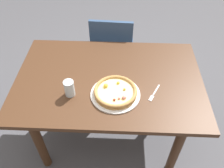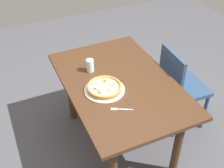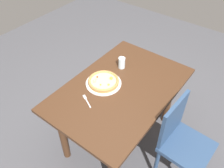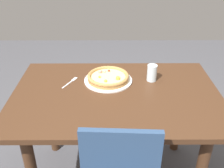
{
  "view_description": "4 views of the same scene",
  "coord_description": "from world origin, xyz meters",
  "px_view_note": "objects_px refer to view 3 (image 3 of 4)",
  "views": [
    {
      "loc": [
        -0.07,
        1.19,
        1.92
      ],
      "look_at": [
        -0.03,
        0.08,
        0.78
      ],
      "focal_mm": 37.25,
      "sensor_mm": 36.0,
      "label": 1
    },
    {
      "loc": [
        -1.73,
        0.85,
        2.24
      ],
      "look_at": [
        -0.03,
        0.08,
        0.78
      ],
      "focal_mm": 46.24,
      "sensor_mm": 36.0,
      "label": 2
    },
    {
      "loc": [
        -1.29,
        -0.88,
        2.23
      ],
      "look_at": [
        -0.03,
        0.08,
        0.78
      ],
      "focal_mm": 37.5,
      "sensor_mm": 36.0,
      "label": 3
    },
    {
      "loc": [
        -0.03,
        -1.42,
        1.64
      ],
      "look_at": [
        -0.03,
        0.08,
        0.78
      ],
      "focal_mm": 41.74,
      "sensor_mm": 36.0,
      "label": 4
    }
  ],
  "objects_px": {
    "dining_table": "(120,97)",
    "drinking_glass": "(122,63)",
    "pizza": "(104,81)",
    "fork": "(86,100)",
    "chair_near": "(181,140)",
    "plate": "(104,83)"
  },
  "relations": [
    {
      "from": "chair_near",
      "to": "pizza",
      "type": "distance_m",
      "value": 0.87
    },
    {
      "from": "chair_near",
      "to": "plate",
      "type": "bearing_deg",
      "value": -83.24
    },
    {
      "from": "pizza",
      "to": "fork",
      "type": "height_order",
      "value": "pizza"
    },
    {
      "from": "dining_table",
      "to": "fork",
      "type": "bearing_deg",
      "value": 155.2
    },
    {
      "from": "drinking_glass",
      "to": "plate",
      "type": "bearing_deg",
      "value": -178.44
    },
    {
      "from": "pizza",
      "to": "drinking_glass",
      "type": "relative_size",
      "value": 2.5
    },
    {
      "from": "chair_near",
      "to": "fork",
      "type": "relative_size",
      "value": 5.83
    },
    {
      "from": "chair_near",
      "to": "fork",
      "type": "height_order",
      "value": "chair_near"
    },
    {
      "from": "plate",
      "to": "fork",
      "type": "bearing_deg",
      "value": -176.6
    },
    {
      "from": "dining_table",
      "to": "drinking_glass",
      "type": "xyz_separation_m",
      "value": [
        0.25,
        0.17,
        0.18
      ]
    },
    {
      "from": "fork",
      "to": "dining_table",
      "type": "bearing_deg",
      "value": -87.43
    },
    {
      "from": "dining_table",
      "to": "plate",
      "type": "relative_size",
      "value": 4.03
    },
    {
      "from": "dining_table",
      "to": "drinking_glass",
      "type": "height_order",
      "value": "drinking_glass"
    },
    {
      "from": "chair_near",
      "to": "dining_table",
      "type": "bearing_deg",
      "value": -86.84
    },
    {
      "from": "plate",
      "to": "pizza",
      "type": "distance_m",
      "value": 0.03
    },
    {
      "from": "dining_table",
      "to": "chair_near",
      "type": "height_order",
      "value": "chair_near"
    },
    {
      "from": "pizza",
      "to": "fork",
      "type": "bearing_deg",
      "value": -176.57
    },
    {
      "from": "plate",
      "to": "pizza",
      "type": "relative_size",
      "value": 1.16
    },
    {
      "from": "dining_table",
      "to": "pizza",
      "type": "height_order",
      "value": "pizza"
    },
    {
      "from": "drinking_glass",
      "to": "pizza",
      "type": "bearing_deg",
      "value": -178.46
    },
    {
      "from": "dining_table",
      "to": "drinking_glass",
      "type": "distance_m",
      "value": 0.35
    },
    {
      "from": "dining_table",
      "to": "plate",
      "type": "bearing_deg",
      "value": 108.21
    }
  ]
}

